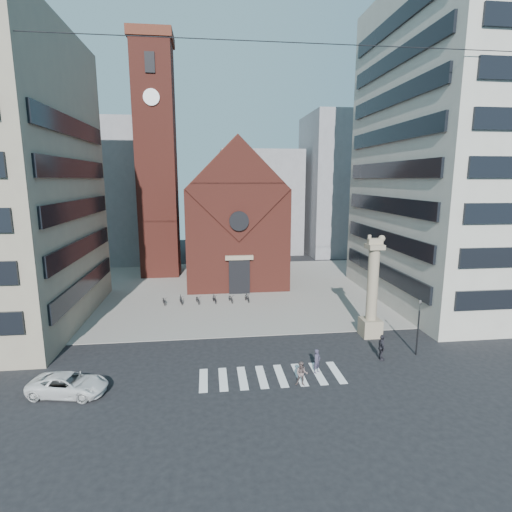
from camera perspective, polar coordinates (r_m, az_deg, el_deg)
The scene contains 21 objects.
ground at distance 30.77m, azimuth 0.24°, elevation -14.27°, with size 120.00×120.00×0.00m, color black.
piazza at distance 48.54m, azimuth -2.58°, elevation -4.69°, with size 46.00×30.00×0.05m, color gray.
zebra_crossing at distance 28.18m, azimuth 2.19°, elevation -16.78°, with size 10.20×3.20×0.01m, color white, non-canonical shape.
church at distance 53.01m, azimuth -3.16°, elevation 5.39°, with size 12.00×16.65×18.00m.
campanile at distance 56.05m, azimuth -14.00°, elevation 13.33°, with size 5.50×5.50×31.20m.
building_right at distance 48.30m, azimuth 28.56°, elevation 13.09°, with size 18.00×22.00×32.00m, color #B3AEA2.
bg_block_left at distance 69.63m, azimuth -20.91°, elevation 8.51°, with size 16.00×14.00×22.00m, color gray.
bg_block_mid at distance 73.35m, azimuth 0.50°, elevation 7.75°, with size 14.00×12.00×18.00m, color gray.
bg_block_right at distance 74.14m, azimuth 13.36°, elevation 9.81°, with size 16.00×14.00×24.00m, color gray.
lion_column at distance 34.83m, azimuth 16.24°, elevation -5.60°, with size 1.63×1.60×8.68m.
traffic_light at distance 32.64m, azimuth 22.17°, elevation -9.26°, with size 0.13×0.16×4.30m.
white_car at distance 28.31m, azimuth -25.23°, elevation -16.28°, with size 2.17×4.70×1.31m, color silver.
pedestrian_0 at distance 28.58m, azimuth 8.71°, elevation -14.61°, with size 0.61×0.40×1.68m, color #342F42.
pedestrian_1 at distance 26.88m, azimuth 6.54°, elevation -16.37°, with size 0.79×0.61×1.62m, color #645150.
pedestrian_2 at distance 31.42m, azimuth 17.51°, elevation -12.34°, with size 1.13×0.47×1.92m, color #27252D.
scooter_0 at distance 43.50m, azimuth -13.00°, elevation -6.22°, with size 0.56×1.62×0.85m, color black.
scooter_1 at distance 43.33m, azimuth -10.67°, elevation -6.13°, with size 0.44×1.57×0.94m, color black.
scooter_2 at distance 43.26m, azimuth -8.32°, elevation -6.15°, with size 0.56×1.62×0.85m, color black.
scooter_3 at distance 43.23m, azimuth -5.97°, elevation -6.04°, with size 0.44×1.57×0.94m, color black.
scooter_4 at distance 43.30m, azimuth -3.62°, elevation -6.04°, with size 0.56×1.62×0.85m, color black.
scooter_5 at distance 43.42m, azimuth -1.29°, elevation -5.91°, with size 0.44×1.57×0.94m, color black.
Camera 1 is at (-3.49, -27.61, 13.12)m, focal length 28.00 mm.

